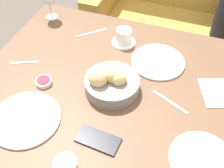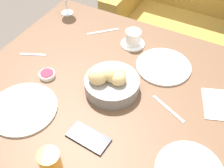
% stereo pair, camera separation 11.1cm
% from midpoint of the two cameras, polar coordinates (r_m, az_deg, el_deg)
% --- Properties ---
extents(dining_table, '(1.27, 0.99, 0.78)m').
position_cam_midpoint_polar(dining_table, '(1.20, 0.01, -5.17)').
color(dining_table, brown).
rests_on(dining_table, ground_plane).
extents(couch, '(1.44, 0.70, 0.90)m').
position_cam_midpoint_polar(couch, '(2.26, 13.72, 10.27)').
color(couch, '#B28938').
rests_on(couch, ground_plane).
extents(bread_basket, '(0.22, 0.22, 0.12)m').
position_cam_midpoint_polar(bread_basket, '(1.10, -3.02, 0.35)').
color(bread_basket, gray).
rests_on(bread_basket, dining_table).
extents(plate_near_left, '(0.26, 0.26, 0.01)m').
position_cam_midpoint_polar(plate_near_left, '(1.10, -20.02, -6.82)').
color(plate_near_left, silver).
rests_on(plate_near_left, dining_table).
extents(plate_near_right, '(0.22, 0.22, 0.01)m').
position_cam_midpoint_polar(plate_near_right, '(0.98, 14.70, -14.97)').
color(plate_near_right, silver).
rests_on(plate_near_right, dining_table).
extents(plate_far_center, '(0.24, 0.24, 0.01)m').
position_cam_midpoint_polar(plate_far_center, '(1.25, 6.78, 4.43)').
color(plate_far_center, silver).
rests_on(plate_far_center, dining_table).
extents(coffee_cup, '(0.11, 0.11, 0.08)m').
position_cam_midpoint_polar(coffee_cup, '(1.33, -0.01, 9.39)').
color(coffee_cup, white).
rests_on(coffee_cup, dining_table).
extents(jam_bowl_berry, '(0.07, 0.07, 0.02)m').
position_cam_midpoint_polar(jam_bowl_berry, '(1.20, -16.32, 0.37)').
color(jam_bowl_berry, white).
rests_on(jam_bowl_berry, dining_table).
extents(fork_silver, '(0.15, 0.08, 0.00)m').
position_cam_midpoint_polar(fork_silver, '(1.10, 8.94, -3.80)').
color(fork_silver, '#B7B7BC').
rests_on(fork_silver, dining_table).
extents(knife_silver, '(0.12, 0.12, 0.00)m').
position_cam_midpoint_polar(knife_silver, '(1.43, -6.43, 10.22)').
color(knife_silver, '#B7B7BC').
rests_on(knife_silver, dining_table).
extents(spoon_coffee, '(0.12, 0.06, 0.00)m').
position_cam_midpoint_polar(spoon_coffee, '(1.32, -19.68, 4.02)').
color(spoon_coffee, '#B7B7BC').
rests_on(spoon_coffee, dining_table).
extents(napkin, '(0.20, 0.20, 0.00)m').
position_cam_midpoint_polar(napkin, '(1.18, 18.87, -1.81)').
color(napkin, silver).
rests_on(napkin, dining_table).
extents(cell_phone, '(0.16, 0.08, 0.01)m').
position_cam_midpoint_polar(cell_phone, '(0.99, -6.12, -11.42)').
color(cell_phone, black).
rests_on(cell_phone, dining_table).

